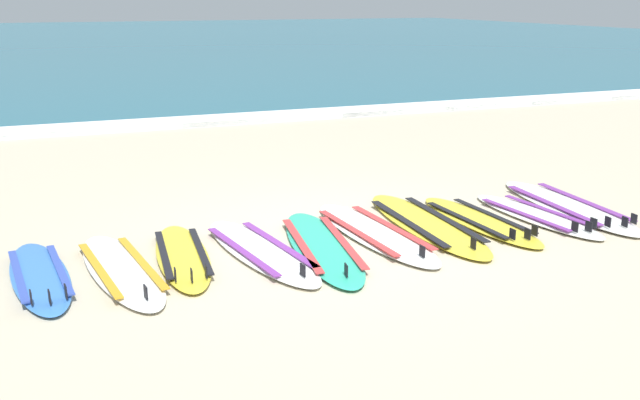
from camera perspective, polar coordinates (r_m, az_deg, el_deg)
name	(u,v)px	position (r m, az deg, el deg)	size (l,w,h in m)	color
ground_plane	(339,234)	(7.77, 1.53, -2.70)	(80.00, 80.00, 0.00)	#C1B599
sea	(84,40)	(43.96, -18.15, 11.90)	(80.00, 60.00, 0.10)	#23667A
wave_foam_strip	(194,121)	(14.71, -9.95, 6.14)	(80.00, 0.83, 0.11)	white
surfboard_0	(40,276)	(7.01, -21.27, -5.60)	(0.67, 1.99, 0.18)	#3875CC
surfboard_1	(121,269)	(6.94, -15.44, -5.29)	(0.81, 2.22, 0.18)	white
surfboard_2	(182,256)	(7.15, -10.81, -4.35)	(0.66, 2.00, 0.18)	yellow
surfboard_3	(260,251)	(7.19, -4.74, -4.01)	(0.89, 2.30, 0.18)	white
surfboard_4	(322,246)	(7.29, 0.16, -3.65)	(0.92, 2.41, 0.18)	#2DB793
surfboard_5	(374,232)	(7.72, 4.29, -2.57)	(0.75, 2.41, 0.18)	white
surfboard_6	(426,223)	(8.09, 8.36, -1.85)	(0.70, 2.53, 0.18)	yellow
surfboard_7	(479,221)	(8.30, 12.48, -1.60)	(0.62, 2.10, 0.18)	yellow
surfboard_8	(536,215)	(8.66, 16.69, -1.17)	(0.69, 2.03, 0.18)	silver
surfboard_9	(568,206)	(9.18, 18.97, -0.43)	(0.77, 2.53, 0.18)	silver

